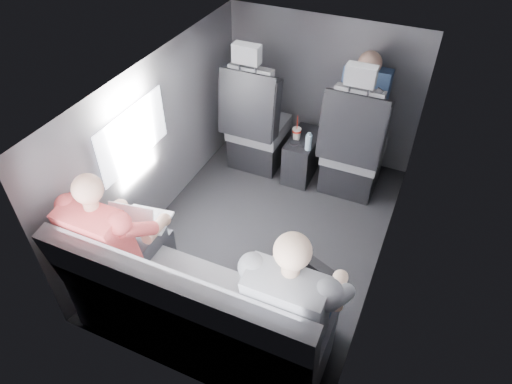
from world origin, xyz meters
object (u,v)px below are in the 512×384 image
at_px(front_seat_right, 352,152).
at_px(laptop_black, 306,273).
at_px(soda_cup, 297,133).
at_px(passenger_front_right, 363,102).
at_px(laptop_white, 141,220).
at_px(passenger_rear_right, 294,302).
at_px(center_console, 303,156).
at_px(water_bottle, 309,142).
at_px(front_seat_left, 256,129).
at_px(rear_bench, 196,314).
at_px(passenger_rear_left, 118,240).

bearing_deg(front_seat_right, laptop_black, -85.54).
bearing_deg(soda_cup, passenger_front_right, 28.93).
bearing_deg(laptop_black, laptop_white, -179.05).
bearing_deg(front_seat_right, passenger_rear_right, -85.81).
distance_m(center_console, water_bottle, 0.33).
height_order(front_seat_left, front_seat_right, same).
bearing_deg(front_seat_left, rear_bench, -76.69).
bearing_deg(front_seat_left, center_console, 5.07).
relative_size(front_seat_right, center_console, 2.64).
xyz_separation_m(soda_cup, laptop_white, (-0.48, -1.60, 0.17)).
distance_m(rear_bench, passenger_front_right, 2.24).
relative_size(water_bottle, laptop_black, 0.43).
bearing_deg(laptop_black, soda_cup, 111.74).
xyz_separation_m(front_seat_left, rear_bench, (0.45, -1.90, -0.09)).
distance_m(front_seat_right, rear_bench, 1.96).
xyz_separation_m(front_seat_left, passenger_front_right, (0.88, 0.26, 0.34)).
distance_m(front_seat_right, laptop_black, 1.61).
xyz_separation_m(center_console, soda_cup, (-0.06, -0.05, 0.26)).
xyz_separation_m(laptop_white, passenger_front_right, (0.97, 1.87, 0.12)).
distance_m(soda_cup, passenger_rear_right, 1.92).
relative_size(soda_cup, passenger_rear_right, 0.19).
distance_m(rear_bench, laptop_black, 0.73).
bearing_deg(laptop_white, water_bottle, 67.25).
relative_size(rear_bench, laptop_white, 4.86).
relative_size(front_seat_left, laptop_black, 3.31).
height_order(front_seat_right, soda_cup, front_seat_right).
bearing_deg(laptop_white, front_seat_left, 86.83).
bearing_deg(rear_bench, laptop_black, 28.38).
relative_size(soda_cup, water_bottle, 1.46).
height_order(front_seat_left, passenger_rear_left, front_seat_left).
distance_m(center_console, rear_bench, 1.94).
bearing_deg(passenger_front_right, laptop_black, -85.43).
height_order(soda_cup, passenger_front_right, passenger_front_right).
bearing_deg(laptop_white, rear_bench, -28.42).
height_order(water_bottle, laptop_white, laptop_white).
height_order(soda_cup, passenger_rear_left, passenger_rear_left).
height_order(water_bottle, passenger_rear_left, passenger_rear_left).
xyz_separation_m(front_seat_left, laptop_black, (1.02, -1.59, 0.23)).
height_order(front_seat_right, rear_bench, front_seat_right).
xyz_separation_m(front_seat_right, soda_cup, (-0.51, -0.01, 0.06)).
xyz_separation_m(water_bottle, laptop_white, (-0.63, -1.50, 0.15)).
bearing_deg(front_seat_left, passenger_rear_left, -94.11).
bearing_deg(front_seat_right, center_console, 174.93).
xyz_separation_m(center_console, passenger_rear_right, (0.58, -1.85, 0.43)).
relative_size(front_seat_left, soda_cup, 5.29).
distance_m(rear_bench, passenger_rear_left, 0.66).
xyz_separation_m(center_console, passenger_rear_left, (-0.58, -1.85, 0.42)).
relative_size(rear_bench, laptop_black, 4.19).
xyz_separation_m(soda_cup, laptop_black, (0.63, -1.58, 0.17)).
bearing_deg(water_bottle, passenger_rear_right, -73.74).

